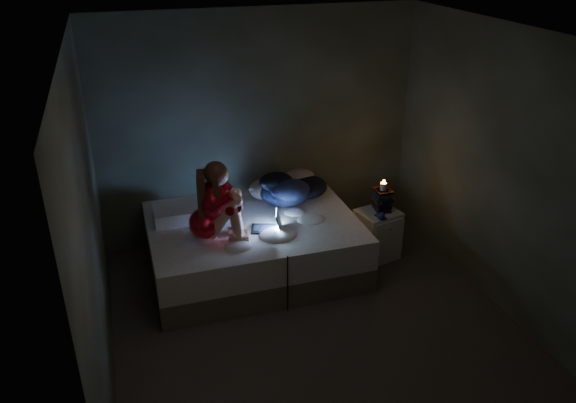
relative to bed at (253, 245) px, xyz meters
name	(u,v)px	position (x,y,z in m)	size (l,w,h in m)	color
floor	(315,325)	(0.30, -1.10, -0.30)	(3.60, 3.80, 0.02)	#252322
ceiling	(323,36)	(0.30, -1.10, 2.32)	(3.60, 3.80, 0.02)	silver
wall_back	(259,128)	(0.30, 0.81, 1.01)	(3.60, 0.02, 2.60)	#2A3124
wall_front	(441,345)	(0.30, -3.01, 1.01)	(3.60, 0.02, 2.60)	#2A3124
wall_left	(89,230)	(-1.51, -1.10, 1.01)	(0.02, 3.80, 2.60)	#2A3124
wall_right	(504,173)	(2.11, -1.10, 1.01)	(0.02, 3.80, 2.60)	#2A3124
bed	(253,245)	(0.00, 0.00, 0.00)	(2.13, 1.59, 0.58)	beige
pillow	(178,214)	(-0.73, 0.24, 0.36)	(0.50, 0.35, 0.14)	white
woman	(204,202)	(-0.52, -0.24, 0.69)	(0.50, 0.33, 0.81)	#9D000C
laptop	(266,220)	(0.08, -0.23, 0.40)	(0.30, 0.21, 0.21)	black
clothes_pile	(286,186)	(0.46, 0.33, 0.48)	(0.61, 0.49, 0.37)	#161A49
nightstand	(377,234)	(1.36, -0.16, -0.01)	(0.42, 0.37, 0.56)	silver
book_stack	(382,200)	(1.41, -0.12, 0.38)	(0.19, 0.25, 0.22)	black
candle	(383,188)	(1.41, -0.12, 0.53)	(0.07, 0.07, 0.08)	beige
phone	(378,217)	(1.29, -0.27, 0.27)	(0.07, 0.14, 0.01)	black
blue_orb	(378,216)	(1.27, -0.31, 0.31)	(0.08, 0.08, 0.08)	navy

